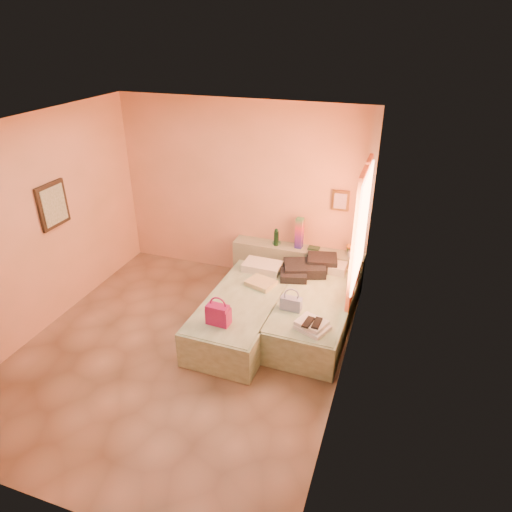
{
  "coord_description": "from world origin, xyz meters",
  "views": [
    {
      "loc": [
        2.42,
        -4.07,
        3.79
      ],
      "look_at": [
        0.72,
        0.85,
        1.08
      ],
      "focal_mm": 32.0,
      "sensor_mm": 36.0,
      "label": 1
    }
  ],
  "objects": [
    {
      "name": "ground",
      "position": [
        0.0,
        0.0,
        0.0
      ],
      "size": [
        4.5,
        4.5,
        0.0
      ],
      "primitive_type": "plane",
      "color": "#A17D60",
      "rests_on": "ground"
    },
    {
      "name": "room_walls",
      "position": [
        0.21,
        0.57,
        1.79
      ],
      "size": [
        4.02,
        4.51,
        2.81
      ],
      "color": "#F8A684",
      "rests_on": "ground"
    },
    {
      "name": "headboard_ledge",
      "position": [
        0.98,
        2.1,
        0.33
      ],
      "size": [
        2.05,
        0.3,
        0.65
      ],
      "primitive_type": "cube",
      "color": "#98A284",
      "rests_on": "ground"
    },
    {
      "name": "bed_left",
      "position": [
        0.6,
        0.7,
        0.25
      ],
      "size": [
        0.94,
        2.02,
        0.5
      ],
      "primitive_type": "cube",
      "rotation": [
        0.0,
        0.0,
        -0.02
      ],
      "color": "#B9D9AE",
      "rests_on": "ground"
    },
    {
      "name": "bed_right",
      "position": [
        1.5,
        1.05,
        0.25
      ],
      "size": [
        0.94,
        2.02,
        0.5
      ],
      "primitive_type": "cube",
      "rotation": [
        0.0,
        0.0,
        -0.02
      ],
      "color": "#B9D9AE",
      "rests_on": "ground"
    },
    {
      "name": "water_bottle",
      "position": [
        0.63,
        2.07,
        0.78
      ],
      "size": [
        0.1,
        0.1,
        0.27
      ],
      "primitive_type": "cylinder",
      "rotation": [
        0.0,
        0.0,
        0.35
      ],
      "color": "#143923",
      "rests_on": "headboard_ledge"
    },
    {
      "name": "rainbow_box",
      "position": [
        0.99,
        2.11,
        0.89
      ],
      "size": [
        0.12,
        0.12,
        0.49
      ],
      "primitive_type": "cube",
      "rotation": [
        0.0,
        0.0,
        -0.1
      ],
      "color": "#A8145B",
      "rests_on": "headboard_ledge"
    },
    {
      "name": "small_dish",
      "position": [
        0.63,
        2.12,
        0.67
      ],
      "size": [
        0.15,
        0.15,
        0.03
      ],
      "primitive_type": "cylinder",
      "rotation": [
        0.0,
        0.0,
        -0.24
      ],
      "color": "#4D8D6B",
      "rests_on": "headboard_ledge"
    },
    {
      "name": "green_book",
      "position": [
        1.22,
        2.13,
        0.66
      ],
      "size": [
        0.17,
        0.13,
        0.03
      ],
      "primitive_type": "cube",
      "rotation": [
        0.0,
        0.0,
        -0.02
      ],
      "color": "#224028",
      "rests_on": "headboard_ledge"
    },
    {
      "name": "flower_vase",
      "position": [
        1.8,
        2.08,
        0.77
      ],
      "size": [
        0.22,
        0.22,
        0.24
      ],
      "primitive_type": "cube",
      "rotation": [
        0.0,
        0.0,
        0.25
      ],
      "color": "white",
      "rests_on": "headboard_ledge"
    },
    {
      "name": "magenta_handbag",
      "position": [
        0.51,
        0.07,
        0.63
      ],
      "size": [
        0.29,
        0.18,
        0.27
      ],
      "primitive_type": "cube",
      "rotation": [
        0.0,
        0.0,
        -0.06
      ],
      "color": "#A8145B",
      "rests_on": "bed_left"
    },
    {
      "name": "khaki_garment",
      "position": [
        0.71,
        1.09,
        0.53
      ],
      "size": [
        0.45,
        0.4,
        0.06
      ],
      "primitive_type": "cube",
      "rotation": [
        0.0,
        0.0,
        -0.3
      ],
      "color": "tan",
      "rests_on": "bed_left"
    },
    {
      "name": "clothes_pile",
      "position": [
        1.25,
        1.63,
        0.6
      ],
      "size": [
        0.83,
        0.83,
        0.19
      ],
      "primitive_type": "cube",
      "rotation": [
        0.0,
        0.0,
        0.37
      ],
      "color": "black",
      "rests_on": "bed_right"
    },
    {
      "name": "blue_handbag",
      "position": [
        1.26,
        0.65,
        0.59
      ],
      "size": [
        0.27,
        0.12,
        0.17
      ],
      "primitive_type": "cube",
      "rotation": [
        0.0,
        0.0,
        -0.03
      ],
      "color": "#4553A6",
      "rests_on": "bed_right"
    },
    {
      "name": "towel_stack",
      "position": [
        1.62,
        0.32,
        0.55
      ],
      "size": [
        0.44,
        0.41,
        0.1
      ],
      "primitive_type": "cube",
      "rotation": [
        0.0,
        0.0,
        -0.4
      ],
      "color": "white",
      "rests_on": "bed_right"
    },
    {
      "name": "sandal_pair",
      "position": [
        1.62,
        0.29,
        0.61
      ],
      "size": [
        0.2,
        0.25,
        0.02
      ],
      "primitive_type": "cube",
      "rotation": [
        0.0,
        0.0,
        -0.14
      ],
      "color": "black",
      "rests_on": "towel_stack"
    }
  ]
}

